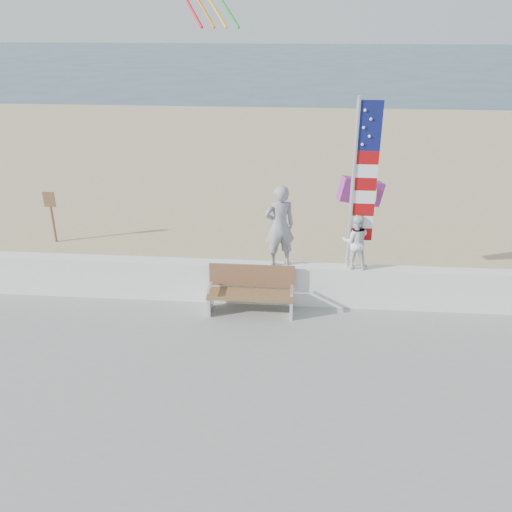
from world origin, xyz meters
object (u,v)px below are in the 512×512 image
object	(u,v)px
child	(356,242)
bench	(251,290)
adult	(280,226)
flag	(360,179)

from	to	relation	value
child	bench	world-z (taller)	child
adult	flag	world-z (taller)	flag
adult	flag	size ratio (longest dim) A/B	0.50
adult	bench	bearing A→B (deg)	20.84
adult	bench	xyz separation A→B (m)	(-0.55, -0.45, -1.27)
bench	adult	bearing A→B (deg)	39.48
bench	flag	size ratio (longest dim) A/B	0.51
bench	flag	bearing A→B (deg)	12.15
adult	child	xyz separation A→B (m)	(1.57, 0.00, -0.29)
adult	bench	world-z (taller)	adult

